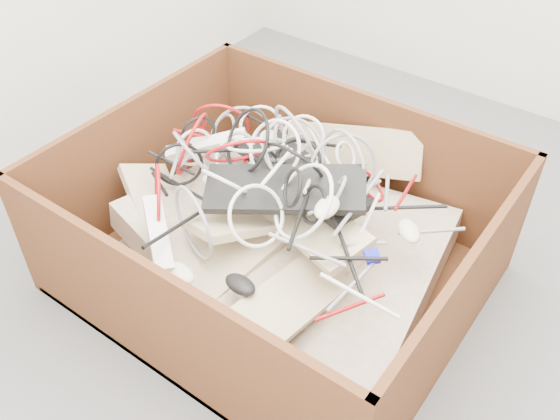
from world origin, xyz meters
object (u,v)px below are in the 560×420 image
Objects in this scene: cardboard_box at (272,249)px; vga_plug at (372,256)px; power_strip_left at (206,146)px; power_strip_right at (158,234)px.

cardboard_box reaches higher than vga_plug.
cardboard_box is at bearing -139.11° from vga_plug.
power_strip_left is 6.52× the size of vga_plug.
power_strip_right is 6.32× the size of vga_plug.
power_strip_left is at bearing 150.62° from power_strip_right.
power_strip_right is (0.17, -0.42, -0.02)m from power_strip_left.
cardboard_box reaches higher than power_strip_right.
power_strip_left is at bearing 165.16° from cardboard_box.
power_strip_left is (-0.36, 0.10, 0.23)m from cardboard_box.
power_strip_left is 0.45m from power_strip_right.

